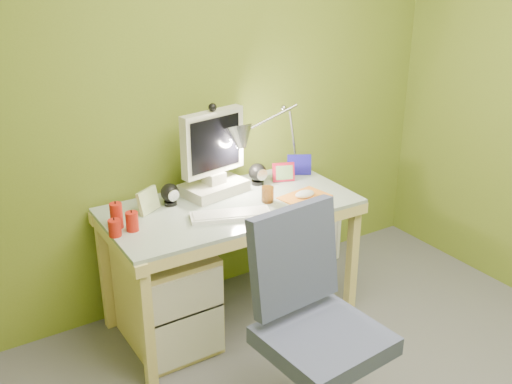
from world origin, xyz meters
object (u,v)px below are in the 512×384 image
monitor (213,148)px  radiator (313,237)px  desk_lamp (283,125)px  task_chair (324,338)px  desk (232,262)px

monitor → radiator: monitor is taller
desk_lamp → task_chair: size_ratio=0.67×
monitor → radiator: 1.10m
monitor → desk_lamp: size_ratio=0.81×
desk → monitor: 0.63m
radiator → task_chair: bearing=-128.2°
monitor → task_chair: size_ratio=0.54×
task_chair → radiator: (0.87, 1.20, -0.30)m
task_chair → monitor: bearing=80.4°
desk → desk_lamp: bearing=23.0°
desk → radiator: 0.83m
desk → radiator: bearing=20.6°
task_chair → radiator: task_chair is taller
desk → task_chair: size_ratio=1.38×
desk → monitor: monitor is taller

